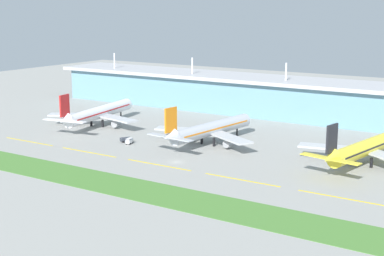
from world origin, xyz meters
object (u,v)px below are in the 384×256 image
Objects in this scene: airliner_near at (98,113)px; airliner_middle at (210,129)px; airliner_far at (366,148)px; baggage_cart at (129,141)px; pushback_tug at (126,139)px.

airliner_middle is (64.23, -3.23, -0.00)m from airliner_near.
airliner_far is 15.25× the size of baggage_cart.
airliner_near is 127.77m from airliner_far.
airliner_middle is at bearing -177.47° from airliner_far.
airliner_near is at bearing 149.60° from pushback_tug.
airliner_far is at bearing 2.53° from airliner_middle.
baggage_cart is at bearing -30.36° from airliner_near.
baggage_cart is at bearing -167.49° from airliner_far.
baggage_cart is (3.83, -2.21, 0.16)m from pushback_tug.
airliner_far is 97.83m from pushback_tug.
airliner_near and airliner_middle have the same top height.
airliner_middle reaches higher than baggage_cart.
airliner_middle is 0.99× the size of airliner_far.
pushback_tug is at bearing -154.56° from airliner_middle.
airliner_middle and airliner_far have the same top height.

